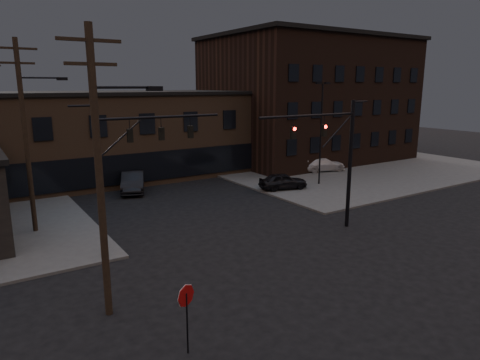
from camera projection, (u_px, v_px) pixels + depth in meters
name	position (u px, v px, depth m)	size (l,w,h in m)	color
ground	(321.00, 275.00, 20.39)	(140.00, 140.00, 0.00)	black
sidewalk_ne	(328.00, 162.00, 50.07)	(30.00, 30.00, 0.15)	#474744
building_row	(126.00, 135.00, 42.46)	(40.00, 12.00, 8.00)	brown
building_right	(307.00, 101.00, 51.85)	(22.00, 16.00, 14.00)	black
traffic_signal_near	(338.00, 152.00, 25.85)	(7.12, 0.24, 8.00)	black
traffic_signal_far	(123.00, 161.00, 22.29)	(7.12, 0.24, 8.00)	black
stop_sign	(186.00, 303.00, 14.11)	(0.72, 0.33, 2.48)	black
utility_pole_near	(101.00, 169.00, 15.74)	(3.70, 0.28, 11.00)	black
utility_pole_mid	(26.00, 133.00, 24.99)	(3.70, 0.28, 11.50)	black
lot_light_a	(321.00, 124.00, 37.56)	(1.50, 0.28, 9.14)	black
lot_light_b	(330.00, 118.00, 44.84)	(1.50, 0.28, 9.14)	black
parked_car_lot_a	(283.00, 181.00, 36.61)	(1.66, 4.12, 1.40)	black
parked_car_lot_b	(323.00, 164.00, 44.41)	(1.95, 4.79, 1.39)	silver
car_crossing	(133.00, 182.00, 36.35)	(1.81, 5.20, 1.71)	black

